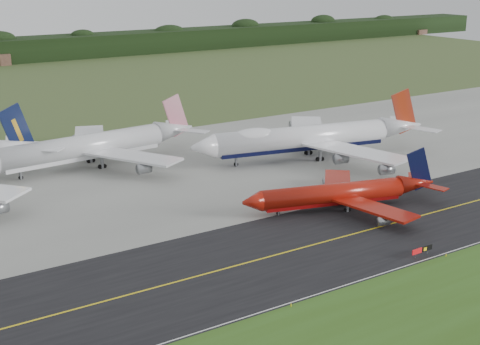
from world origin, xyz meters
name	(u,v)px	position (x,y,z in m)	size (l,w,h in m)	color
ground	(348,225)	(0.00, 0.00, 0.00)	(600.00, 600.00, 0.00)	#3E5427
taxiway	(362,232)	(0.00, -4.00, 0.01)	(400.00, 32.00, 0.02)	black
apron	(217,163)	(0.00, 51.00, 0.01)	(400.00, 78.00, 0.01)	gray
taxiway_centreline	(362,232)	(0.00, -4.00, 0.03)	(400.00, 0.40, 0.00)	yellow
taxiway_edge_line	(423,260)	(0.00, -19.50, 0.03)	(400.00, 0.25, 0.00)	silver
horizon_treeline	(3,52)	(0.00, 273.76, 5.47)	(700.00, 25.00, 12.00)	black
jet_ba_747	(310,137)	(22.99, 41.95, 5.74)	(66.69, 54.46, 16.85)	white
jet_red_737	(343,193)	(5.40, 8.15, 3.26)	(43.02, 34.35, 11.77)	#98160B
jet_star_tail	(94,146)	(-27.28, 65.73, 5.23)	(59.54, 49.64, 15.70)	silver
taxiway_sign	(422,250)	(1.30, -18.00, 1.15)	(4.89, 0.29, 1.63)	slate
edge_marker_left	(291,305)	(-29.09, -20.50, 0.25)	(0.16, 0.16, 0.50)	yellow
edge_marker_center	(446,255)	(4.64, -20.50, 0.25)	(0.16, 0.16, 0.50)	yellow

